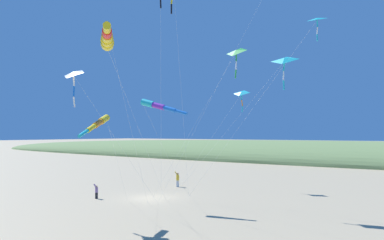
{
  "coord_description": "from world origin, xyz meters",
  "views": [
    {
      "loc": [
        -26.25,
        -22.78,
        5.94
      ],
      "look_at": [
        -2.71,
        -6.39,
        6.99
      ],
      "focal_mm": 34.83,
      "sensor_mm": 36.0,
      "label": 1
    }
  ],
  "objects_px": {
    "person_child_green_jacket": "(96,191)",
    "kite_delta_long_streamer_left": "(241,93)",
    "kite_delta_striped_overhead": "(284,61)",
    "kite_windsock_black_fish_shape": "(107,39)",
    "kite_windsock_purple_drifting": "(98,123)",
    "kite_delta_yellow_midlevel": "(73,75)",
    "kite_delta_white_trailing": "(316,21)",
    "person_adult_flyer": "(178,178)",
    "kite_delta_teal_far_right": "(108,33)",
    "kite_delta_red_high_left": "(236,53)",
    "kite_windsock_magenta_far_left": "(158,106)"
  },
  "relations": [
    {
      "from": "kite_delta_long_streamer_left",
      "to": "kite_delta_teal_far_right",
      "type": "bearing_deg",
      "value": -178.9
    },
    {
      "from": "kite_delta_teal_far_right",
      "to": "kite_delta_white_trailing",
      "type": "height_order",
      "value": "kite_delta_white_trailing"
    },
    {
      "from": "kite_delta_striped_overhead",
      "to": "kite_delta_long_streamer_left",
      "type": "relative_size",
      "value": 1.17
    },
    {
      "from": "kite_delta_yellow_midlevel",
      "to": "kite_windsock_magenta_far_left",
      "type": "bearing_deg",
      "value": -16.1
    },
    {
      "from": "person_child_green_jacket",
      "to": "kite_delta_long_streamer_left",
      "type": "xyz_separation_m",
      "value": [
        13.8,
        -7.66,
        9.65
      ]
    },
    {
      "from": "person_adult_flyer",
      "to": "kite_delta_teal_far_right",
      "type": "xyz_separation_m",
      "value": [
        -16.3,
        -6.52,
        11.68
      ]
    },
    {
      "from": "person_adult_flyer",
      "to": "kite_windsock_black_fish_shape",
      "type": "relative_size",
      "value": 0.11
    },
    {
      "from": "person_child_green_jacket",
      "to": "kite_delta_yellow_midlevel",
      "type": "height_order",
      "value": "kite_delta_yellow_midlevel"
    },
    {
      "from": "kite_delta_white_trailing",
      "to": "kite_windsock_magenta_far_left",
      "type": "height_order",
      "value": "kite_delta_white_trailing"
    },
    {
      "from": "kite_delta_yellow_midlevel",
      "to": "kite_delta_white_trailing",
      "type": "distance_m",
      "value": 17.98
    },
    {
      "from": "kite_delta_teal_far_right",
      "to": "person_adult_flyer",
      "type": "bearing_deg",
      "value": 21.8
    },
    {
      "from": "kite_windsock_black_fish_shape",
      "to": "kite_delta_striped_overhead",
      "type": "bearing_deg",
      "value": -8.81
    },
    {
      "from": "kite_windsock_black_fish_shape",
      "to": "kite_delta_striped_overhead",
      "type": "distance_m",
      "value": 17.66
    },
    {
      "from": "kite_delta_striped_overhead",
      "to": "kite_windsock_black_fish_shape",
      "type": "bearing_deg",
      "value": 171.19
    },
    {
      "from": "kite_delta_teal_far_right",
      "to": "kite_delta_red_high_left",
      "type": "distance_m",
      "value": 10.77
    },
    {
      "from": "kite_delta_teal_far_right",
      "to": "person_child_green_jacket",
      "type": "bearing_deg",
      "value": 53.03
    },
    {
      "from": "kite_delta_striped_overhead",
      "to": "kite_delta_yellow_midlevel",
      "type": "height_order",
      "value": "kite_delta_striped_overhead"
    },
    {
      "from": "kite_delta_white_trailing",
      "to": "person_adult_flyer",
      "type": "bearing_deg",
      "value": 70.83
    },
    {
      "from": "kite_windsock_black_fish_shape",
      "to": "kite_delta_striped_overhead",
      "type": "relative_size",
      "value": 1.29
    },
    {
      "from": "person_adult_flyer",
      "to": "kite_delta_teal_far_right",
      "type": "relative_size",
      "value": 0.13
    },
    {
      "from": "kite_delta_teal_far_right",
      "to": "kite_windsock_purple_drifting",
      "type": "height_order",
      "value": "kite_delta_teal_far_right"
    },
    {
      "from": "person_child_green_jacket",
      "to": "kite_delta_long_streamer_left",
      "type": "height_order",
      "value": "kite_delta_long_streamer_left"
    },
    {
      "from": "person_adult_flyer",
      "to": "kite_delta_teal_far_right",
      "type": "distance_m",
      "value": 21.09
    },
    {
      "from": "kite_delta_teal_far_right",
      "to": "kite_delta_long_streamer_left",
      "type": "bearing_deg",
      "value": 1.1
    },
    {
      "from": "kite_delta_long_streamer_left",
      "to": "kite_delta_white_trailing",
      "type": "bearing_deg",
      "value": -130.75
    },
    {
      "from": "kite_delta_red_high_left",
      "to": "kite_windsock_magenta_far_left",
      "type": "distance_m",
      "value": 7.77
    },
    {
      "from": "kite_delta_long_streamer_left",
      "to": "kite_windsock_magenta_far_left",
      "type": "relative_size",
      "value": 0.85
    },
    {
      "from": "kite_delta_yellow_midlevel",
      "to": "kite_windsock_black_fish_shape",
      "type": "bearing_deg",
      "value": -116.24
    },
    {
      "from": "kite_windsock_purple_drifting",
      "to": "kite_delta_white_trailing",
      "type": "distance_m",
      "value": 17.22
    },
    {
      "from": "kite_windsock_purple_drifting",
      "to": "kite_delta_yellow_midlevel",
      "type": "relative_size",
      "value": 1.0
    },
    {
      "from": "person_child_green_jacket",
      "to": "kite_delta_red_high_left",
      "type": "height_order",
      "value": "kite_delta_red_high_left"
    },
    {
      "from": "kite_delta_white_trailing",
      "to": "kite_windsock_magenta_far_left",
      "type": "distance_m",
      "value": 13.85
    },
    {
      "from": "person_adult_flyer",
      "to": "person_child_green_jacket",
      "type": "distance_m",
      "value": 10.36
    },
    {
      "from": "person_child_green_jacket",
      "to": "kite_windsock_purple_drifting",
      "type": "bearing_deg",
      "value": -130.31
    },
    {
      "from": "kite_delta_striped_overhead",
      "to": "kite_delta_yellow_midlevel",
      "type": "relative_size",
      "value": 1.2
    },
    {
      "from": "kite_delta_teal_far_right",
      "to": "kite_delta_red_high_left",
      "type": "bearing_deg",
      "value": -23.39
    },
    {
      "from": "person_adult_flyer",
      "to": "person_child_green_jacket",
      "type": "xyz_separation_m",
      "value": [
        -10.25,
        1.52,
        -0.21
      ]
    },
    {
      "from": "kite_delta_yellow_midlevel",
      "to": "kite_delta_white_trailing",
      "type": "bearing_deg",
      "value": -52.52
    },
    {
      "from": "kite_delta_teal_far_right",
      "to": "kite_delta_red_high_left",
      "type": "xyz_separation_m",
      "value": [
        9.89,
        -4.28,
        -0.04
      ]
    },
    {
      "from": "kite_delta_yellow_midlevel",
      "to": "kite_delta_long_streamer_left",
      "type": "bearing_deg",
      "value": -7.96
    },
    {
      "from": "kite_delta_striped_overhead",
      "to": "kite_delta_long_streamer_left",
      "type": "height_order",
      "value": "kite_delta_striped_overhead"
    },
    {
      "from": "kite_windsock_magenta_far_left",
      "to": "kite_delta_red_high_left",
      "type": "bearing_deg",
      "value": -58.69
    },
    {
      "from": "person_adult_flyer",
      "to": "kite_delta_yellow_midlevel",
      "type": "relative_size",
      "value": 0.16
    },
    {
      "from": "person_child_green_jacket",
      "to": "kite_delta_teal_far_right",
      "type": "xyz_separation_m",
      "value": [
        -6.05,
        -8.04,
        11.89
      ]
    },
    {
      "from": "kite_windsock_purple_drifting",
      "to": "kite_delta_teal_far_right",
      "type": "bearing_deg",
      "value": -65.01
    },
    {
      "from": "person_child_green_jacket",
      "to": "kite_delta_yellow_midlevel",
      "type": "xyz_separation_m",
      "value": [
        -6.39,
        -4.84,
        9.37
      ]
    },
    {
      "from": "kite_delta_white_trailing",
      "to": "kite_delta_teal_far_right",
      "type": "bearing_deg",
      "value": 134.0
    },
    {
      "from": "person_child_green_jacket",
      "to": "kite_delta_long_streamer_left",
      "type": "bearing_deg",
      "value": -29.04
    },
    {
      "from": "kite_delta_long_streamer_left",
      "to": "person_adult_flyer",
      "type": "bearing_deg",
      "value": 120.07
    },
    {
      "from": "kite_delta_striped_overhead",
      "to": "kite_windsock_magenta_far_left",
      "type": "relative_size",
      "value": 0.99
    }
  ]
}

